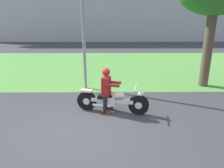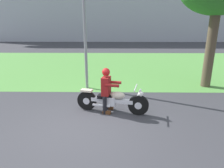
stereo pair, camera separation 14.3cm
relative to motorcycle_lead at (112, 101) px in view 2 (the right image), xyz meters
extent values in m
plane|color=#38383D|center=(-0.79, -1.15, -0.38)|extent=(120.00, 120.00, 0.00)
cube|color=#549342|center=(-0.79, 7.88, -0.38)|extent=(60.00, 12.00, 0.01)
cylinder|color=black|center=(0.79, -0.17, -0.07)|extent=(0.63, 0.25, 0.61)
cylinder|color=silver|center=(0.79, -0.17, -0.07)|extent=(0.24, 0.18, 0.21)
cylinder|color=black|center=(-0.80, 0.18, -0.07)|extent=(0.63, 0.25, 0.61)
cylinder|color=silver|center=(-0.80, 0.18, -0.07)|extent=(0.24, 0.18, 0.21)
cube|color=silver|center=(-0.01, 0.00, 0.01)|extent=(1.30, 0.42, 0.12)
cube|color=silver|center=(-0.06, 0.01, -0.01)|extent=(0.36, 0.30, 0.28)
ellipsoid|color=beige|center=(0.17, -0.03, 0.19)|extent=(0.48, 0.33, 0.22)
cube|color=black|center=(-0.22, 0.05, 0.11)|extent=(0.48, 0.33, 0.10)
cube|color=beige|center=(-0.80, 0.18, 0.26)|extent=(0.39, 0.27, 0.06)
cylinder|color=silver|center=(0.74, -0.16, 0.18)|extent=(0.26, 0.10, 0.53)
cylinder|color=silver|center=(0.69, -0.15, 0.47)|extent=(0.18, 0.65, 0.04)
sphere|color=white|center=(0.85, -0.19, 0.29)|extent=(0.16, 0.16, 0.16)
cylinder|color=silver|center=(-0.33, -0.07, -0.13)|extent=(0.55, 0.20, 0.08)
cylinder|color=black|center=(-0.14, 0.22, -0.10)|extent=(0.12, 0.12, 0.56)
cube|color=#593319|center=(-0.08, 0.21, -0.33)|extent=(0.26, 0.15, 0.10)
cylinder|color=black|center=(-0.22, -0.13, -0.10)|extent=(0.12, 0.12, 0.56)
cube|color=#593319|center=(-0.16, -0.15, -0.33)|extent=(0.26, 0.15, 0.10)
cube|color=maroon|center=(-0.18, 0.04, 0.46)|extent=(0.30, 0.42, 0.56)
cylinder|color=maroon|center=(0.07, 0.16, 0.54)|extent=(0.43, 0.18, 0.09)
cylinder|color=maroon|center=(0.00, -0.17, 0.54)|extent=(0.43, 0.18, 0.09)
sphere|color=#996B4C|center=(-0.18, 0.04, 0.86)|extent=(0.20, 0.20, 0.20)
sphere|color=#B21919|center=(-0.18, 0.04, 0.89)|extent=(0.24, 0.24, 0.24)
cylinder|color=brown|center=(4.12, 2.77, 1.18)|extent=(0.39, 0.39, 3.13)
cylinder|color=gray|center=(-1.12, 2.46, 2.56)|extent=(0.12, 0.12, 5.88)
camera|label=1|loc=(-0.06, -5.55, 2.19)|focal=31.09mm
camera|label=2|loc=(0.08, -5.55, 2.19)|focal=31.09mm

